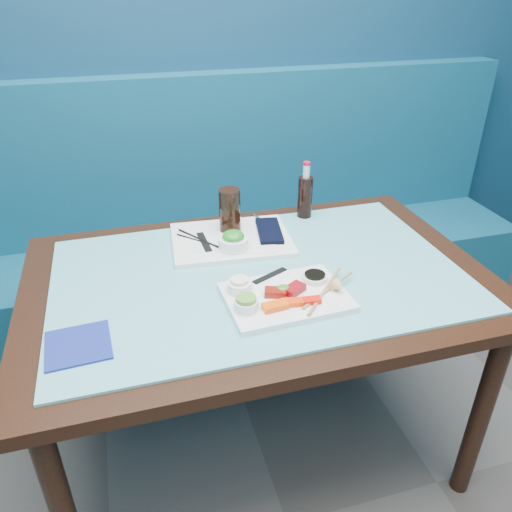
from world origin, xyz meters
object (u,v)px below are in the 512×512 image
object	(u,v)px
serving_tray	(231,239)
cola_bottle_body	(305,197)
booth_bench	(210,252)
dining_table	(259,298)
sashimi_plate	(286,297)
cola_glass	(230,210)
blue_napkin	(78,345)
seaweed_bowl	(233,243)

from	to	relation	value
serving_tray	cola_bottle_body	size ratio (longest dim) A/B	2.59
booth_bench	dining_table	world-z (taller)	booth_bench
sashimi_plate	cola_bottle_body	size ratio (longest dim) A/B	2.20
dining_table	cola_bottle_body	world-z (taller)	cola_bottle_body
cola_glass	blue_napkin	bearing A→B (deg)	-136.07
serving_tray	cola_bottle_body	bearing A→B (deg)	26.15
blue_napkin	cola_bottle_body	bearing A→B (deg)	34.41
sashimi_plate	cola_bottle_body	world-z (taller)	cola_bottle_body
seaweed_bowl	cola_bottle_body	world-z (taller)	cola_bottle_body
dining_table	seaweed_bowl	distance (m)	0.20
serving_tray	dining_table	bearing A→B (deg)	-76.82
booth_bench	cola_glass	xyz separation A→B (m)	(-0.02, -0.56, 0.47)
cola_glass	cola_bottle_body	distance (m)	0.31
sashimi_plate	cola_glass	world-z (taller)	cola_glass
sashimi_plate	seaweed_bowl	size ratio (longest dim) A/B	3.46
booth_bench	sashimi_plate	distance (m)	1.07
blue_napkin	cola_glass	bearing A→B (deg)	43.93
dining_table	serving_tray	distance (m)	0.24
booth_bench	sashimi_plate	size ratio (longest dim) A/B	8.93
seaweed_bowl	dining_table	bearing A→B (deg)	-73.70
serving_tray	seaweed_bowl	size ratio (longest dim) A/B	4.07
seaweed_bowl	blue_napkin	xyz separation A→B (m)	(-0.48, -0.35, -0.03)
seaweed_bowl	cola_bottle_body	size ratio (longest dim) A/B	0.64
sashimi_plate	blue_napkin	distance (m)	0.56
serving_tray	cola_bottle_body	world-z (taller)	cola_bottle_body
cola_bottle_body	booth_bench	bearing A→B (deg)	119.22
cola_bottle_body	sashimi_plate	bearing A→B (deg)	-115.95
serving_tray	cola_bottle_body	distance (m)	0.34
dining_table	seaweed_bowl	world-z (taller)	seaweed_bowl
sashimi_plate	serving_tray	size ratio (longest dim) A/B	0.85
cola_glass	blue_napkin	distance (m)	0.70
cola_glass	cola_bottle_body	bearing A→B (deg)	12.52
cola_bottle_body	blue_napkin	size ratio (longest dim) A/B	0.98
dining_table	booth_bench	bearing A→B (deg)	90.00
cola_glass	serving_tray	bearing A→B (deg)	-100.30
booth_bench	dining_table	size ratio (longest dim) A/B	2.14
cola_glass	blue_napkin	size ratio (longest dim) A/B	0.97
cola_glass	cola_bottle_body	world-z (taller)	cola_glass
booth_bench	cola_bottle_body	xyz separation A→B (m)	(0.28, -0.50, 0.46)
booth_bench	sashimi_plate	xyz separation A→B (m)	(0.03, -1.00, 0.39)
serving_tray	cola_glass	xyz separation A→B (m)	(0.01, 0.05, 0.08)
serving_tray	cola_bottle_body	xyz separation A→B (m)	(0.31, 0.12, 0.07)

